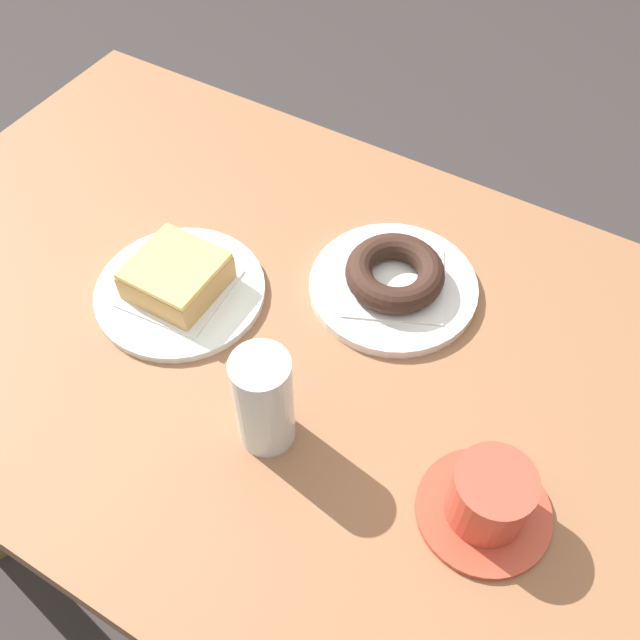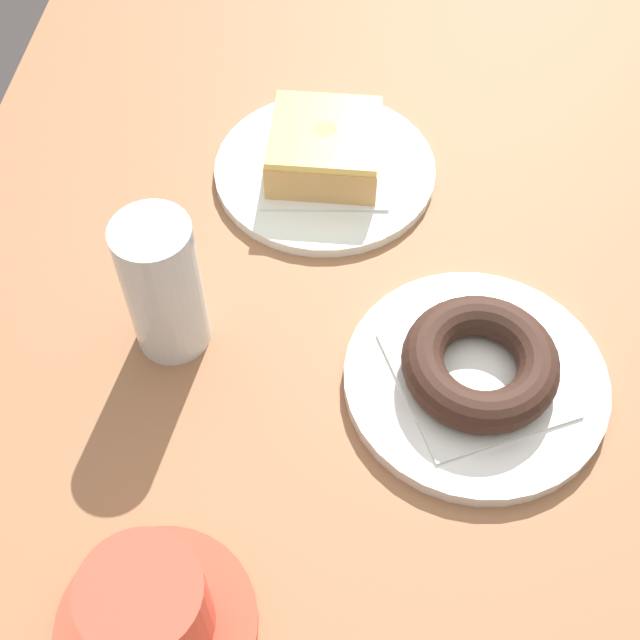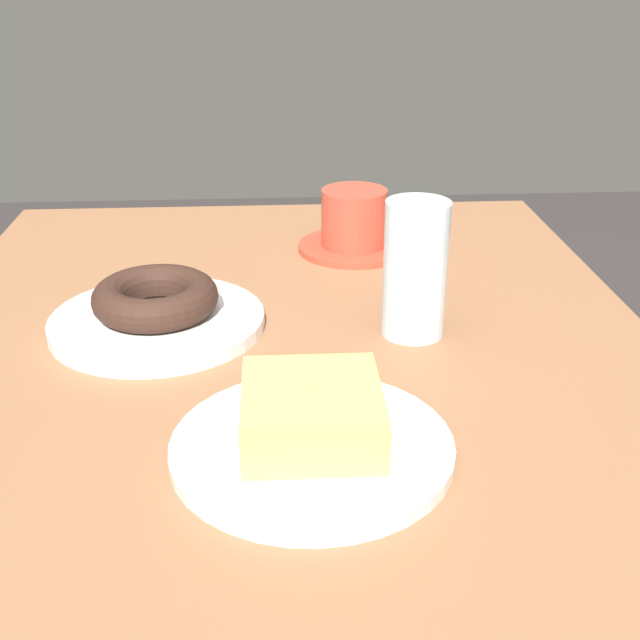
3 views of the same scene
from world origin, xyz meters
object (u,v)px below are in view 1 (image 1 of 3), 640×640
at_px(coffee_cup, 489,499).
at_px(plate_chocolate_ring, 393,286).
at_px(donut_glazed_square, 177,275).
at_px(donut_chocolate_ring, 395,273).
at_px(water_glass, 264,401).
at_px(plate_glazed_square, 180,291).

bearing_deg(coffee_cup, plate_chocolate_ring, -45.61).
bearing_deg(coffee_cup, donut_glazed_square, -9.67).
distance_m(donut_chocolate_ring, water_glass, 0.26).
relative_size(water_glass, coffee_cup, 0.97).
height_order(donut_glazed_square, donut_chocolate_ring, donut_glazed_square).
height_order(plate_glazed_square, plate_chocolate_ring, plate_chocolate_ring).
bearing_deg(water_glass, plate_chocolate_ring, -95.85).
distance_m(plate_glazed_square, donut_glazed_square, 0.03).
relative_size(plate_chocolate_ring, coffee_cup, 1.54).
bearing_deg(plate_chocolate_ring, plate_glazed_square, 31.93).
bearing_deg(water_glass, donut_chocolate_ring, -95.85).
relative_size(plate_glazed_square, water_glass, 1.60).
distance_m(plate_glazed_square, water_glass, 0.24).
bearing_deg(plate_chocolate_ring, donut_chocolate_ring, 0.00).
relative_size(plate_glazed_square, plate_chocolate_ring, 1.00).
bearing_deg(water_glass, coffee_cup, -171.81).
xyz_separation_m(plate_glazed_square, water_glass, (-0.20, 0.11, 0.06)).
bearing_deg(donut_chocolate_ring, water_glass, 84.15).
distance_m(donut_glazed_square, donut_chocolate_ring, 0.27).
relative_size(donut_glazed_square, donut_chocolate_ring, 0.83).
bearing_deg(donut_chocolate_ring, coffee_cup, 134.39).
height_order(donut_chocolate_ring, water_glass, water_glass).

